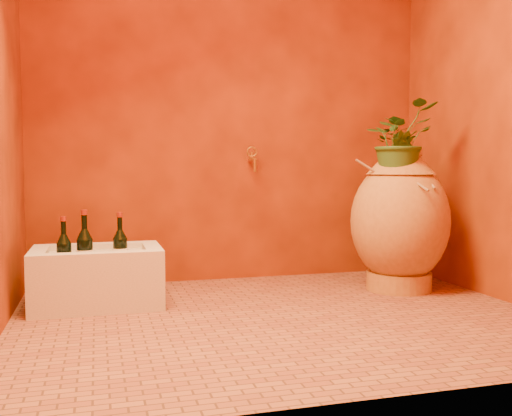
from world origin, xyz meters
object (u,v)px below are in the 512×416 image
object	(u,v)px
amphora	(400,221)
stone_basin	(97,278)
wine_bottle_b	(85,253)
wine_bottle_a	(120,251)
wall_tap	(252,158)
wine_bottle_c	(64,256)

from	to	relation	value
amphora	stone_basin	xyz separation A→B (m)	(-1.70, 0.07, -0.26)
wine_bottle_b	wine_bottle_a	bearing A→B (deg)	24.23
stone_basin	wine_bottle_b	bearing A→B (deg)	-129.37
amphora	wine_bottle_b	world-z (taller)	amphora
wall_tap	wine_bottle_a	bearing A→B (deg)	-152.62
stone_basin	wine_bottle_a	xyz separation A→B (m)	(0.12, 0.01, 0.13)
wine_bottle_b	wall_tap	bearing A→B (deg)	26.85
stone_basin	wine_bottle_b	size ratio (longest dim) A/B	1.93
stone_basin	wall_tap	size ratio (longest dim) A/B	4.03
amphora	wine_bottle_a	bearing A→B (deg)	176.95
stone_basin	wine_bottle_c	size ratio (longest dim) A/B	2.12
wall_tap	wine_bottle_c	bearing A→B (deg)	-155.13
wine_bottle_a	wall_tap	xyz separation A→B (m)	(0.83, 0.43, 0.50)
wine_bottle_c	wall_tap	size ratio (longest dim) A/B	1.90
stone_basin	wine_bottle_b	distance (m)	0.17
stone_basin	wine_bottle_c	world-z (taller)	wine_bottle_c
wine_bottle_c	wall_tap	bearing A→B (deg)	24.87
stone_basin	wine_bottle_a	bearing A→B (deg)	4.64
wine_bottle_a	amphora	bearing A→B (deg)	-3.05
wine_bottle_a	wine_bottle_b	xyz separation A→B (m)	(-0.18, -0.08, 0.01)
amphora	wine_bottle_c	bearing A→B (deg)	179.92
wine_bottle_a	stone_basin	bearing A→B (deg)	-175.36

